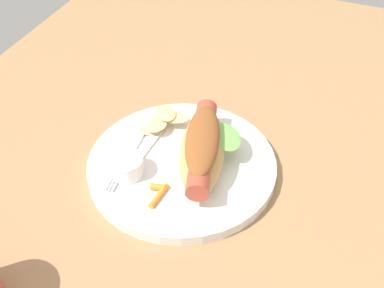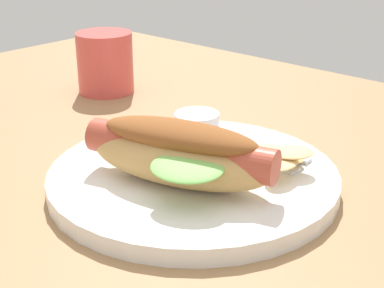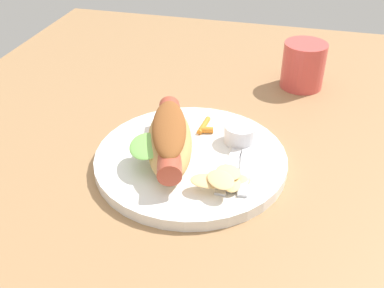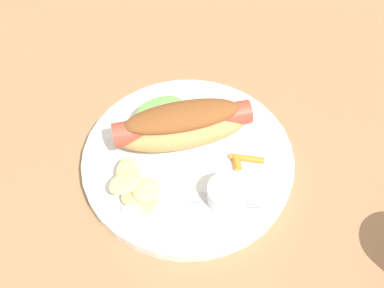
% 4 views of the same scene
% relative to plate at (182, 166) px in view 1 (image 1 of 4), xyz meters
% --- Properties ---
extents(ground_plane, '(1.20, 0.90, 0.02)m').
position_rel_plate_xyz_m(ground_plane, '(-0.01, 0.02, -0.02)').
color(ground_plane, '#9E754C').
extents(plate, '(0.26, 0.26, 0.02)m').
position_rel_plate_xyz_m(plate, '(0.00, 0.00, 0.00)').
color(plate, white).
rests_on(plate, ground_plane).
extents(hot_dog, '(0.18, 0.11, 0.06)m').
position_rel_plate_xyz_m(hot_dog, '(-0.01, 0.03, 0.04)').
color(hot_dog, tan).
rests_on(hot_dog, plate).
extents(sauce_ramekin, '(0.05, 0.05, 0.03)m').
position_rel_plate_xyz_m(sauce_ramekin, '(0.05, -0.06, 0.02)').
color(sauce_ramekin, white).
rests_on(sauce_ramekin, plate).
extents(fork, '(0.16, 0.03, 0.00)m').
position_rel_plate_xyz_m(fork, '(0.01, -0.07, 0.01)').
color(fork, silver).
rests_on(fork, plate).
extents(knife, '(0.13, 0.02, 0.00)m').
position_rel_plate_xyz_m(knife, '(-0.01, -0.06, 0.01)').
color(knife, silver).
rests_on(knife, plate).
extents(chips_pile, '(0.07, 0.08, 0.02)m').
position_rel_plate_xyz_m(chips_pile, '(-0.06, -0.06, 0.02)').
color(chips_pile, '#E8C17D').
rests_on(chips_pile, plate).
extents(carrot_garnish, '(0.04, 0.02, 0.01)m').
position_rel_plate_xyz_m(carrot_garnish, '(0.07, -0.00, 0.01)').
color(carrot_garnish, orange).
rests_on(carrot_garnish, plate).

